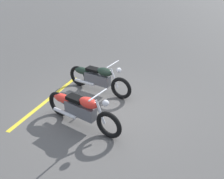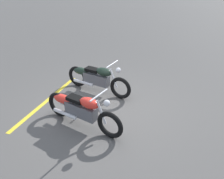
# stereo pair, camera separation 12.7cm
# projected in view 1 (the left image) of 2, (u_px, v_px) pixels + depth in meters

# --- Properties ---
(ground_plane) EXTENTS (60.00, 60.00, 0.00)m
(ground_plane) POSITION_uv_depth(u_px,v_px,m) (103.00, 109.00, 6.36)
(ground_plane) COLOR #514F4C
(motorcycle_bright_foreground) EXTENTS (2.20, 0.74, 1.04)m
(motorcycle_bright_foreground) POSITION_uv_depth(u_px,v_px,m) (80.00, 109.00, 5.53)
(motorcycle_bright_foreground) COLOR black
(motorcycle_bright_foreground) RESTS_ON ground
(motorcycle_dark_foreground) EXTENTS (2.21, 0.68, 1.04)m
(motorcycle_dark_foreground) POSITION_uv_depth(u_px,v_px,m) (97.00, 78.00, 7.02)
(motorcycle_dark_foreground) COLOR black
(motorcycle_dark_foreground) RESTS_ON ground
(parking_stripe_near) EXTENTS (0.17, 3.20, 0.01)m
(parking_stripe_near) POSITION_uv_depth(u_px,v_px,m) (48.00, 100.00, 6.78)
(parking_stripe_near) COLOR yellow
(parking_stripe_near) RESTS_ON ground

